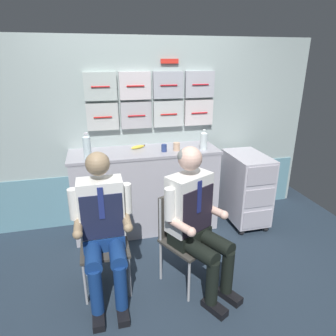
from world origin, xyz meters
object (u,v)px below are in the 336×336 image
coffee_cup_spare (177,146)px  snack_banana (138,147)px  service_trolley (246,187)px  folding_chair_left (103,232)px  crew_member_left (103,222)px  water_bottle_blue_cap (204,140)px  crew_member_right (195,215)px  folding_chair_right (182,228)px

coffee_cup_spare → snack_banana: bearing=158.0°
service_trolley → coffee_cup_spare: coffee_cup_spare is taller
folding_chair_left → crew_member_left: (0.00, -0.16, 0.18)m
service_trolley → folding_chair_left: service_trolley is taller
crew_member_left → coffee_cup_spare: size_ratio=14.33×
snack_banana → crew_member_left: bearing=-113.3°
coffee_cup_spare → folding_chair_left: bearing=-139.6°
service_trolley → crew_member_left: crew_member_left is taller
service_trolley → crew_member_left: 1.89m
folding_chair_left → service_trolley: bearing=20.5°
water_bottle_blue_cap → snack_banana: (-0.71, 0.21, -0.09)m
service_trolley → water_bottle_blue_cap: size_ratio=3.84×
folding_chair_left → crew_member_left: 0.24m
coffee_cup_spare → snack_banana: coffee_cup_spare is taller
crew_member_left → crew_member_right: size_ratio=0.98×
service_trolley → snack_banana: bearing=168.3°
folding_chair_right → water_bottle_blue_cap: bearing=59.1°
crew_member_right → coffee_cup_spare: 1.04m
folding_chair_right → snack_banana: 1.14m
folding_chair_right → water_bottle_blue_cap: (0.48, 0.81, 0.57)m
service_trolley → water_bottle_blue_cap: (-0.54, 0.05, 0.60)m
folding_chair_right → water_bottle_blue_cap: size_ratio=3.64×
folding_chair_right → service_trolley: bearing=36.5°
snack_banana → service_trolley: bearing=-11.7°
coffee_cup_spare → crew_member_left: bearing=-134.0°
service_trolley → coffee_cup_spare: bearing=173.6°
crew_member_left → crew_member_right: crew_member_right is taller
crew_member_left → crew_member_right: bearing=-7.5°
crew_member_right → snack_banana: size_ratio=7.38×
folding_chair_right → crew_member_right: size_ratio=0.65×
folding_chair_left → coffee_cup_spare: bearing=40.4°
folding_chair_left → water_bottle_blue_cap: water_bottle_blue_cap is taller
folding_chair_left → crew_member_right: (0.75, -0.26, 0.20)m
crew_member_left → folding_chair_left: bearing=90.1°
folding_chair_right → coffee_cup_spare: 1.01m
snack_banana → folding_chair_left: bearing=-116.9°
folding_chair_right → snack_banana: bearing=102.4°
folding_chair_left → coffee_cup_spare: 1.24m
crew_member_left → coffee_cup_spare: bearing=46.0°
folding_chair_right → coffee_cup_spare: size_ratio=9.43×
crew_member_left → service_trolley: bearing=25.1°
crew_member_right → coffee_cup_spare: size_ratio=14.60×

